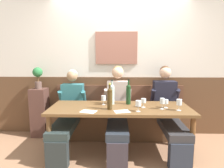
% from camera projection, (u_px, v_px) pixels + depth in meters
% --- Properties ---
extents(ground_plane, '(6.80, 6.80, 0.02)m').
position_uv_depth(ground_plane, '(120.00, 161.00, 2.86)').
color(ground_plane, '#986D4F').
rests_on(ground_plane, ground).
extents(room_wall_back, '(6.80, 0.12, 2.80)m').
position_uv_depth(room_wall_back, '(120.00, 60.00, 3.73)').
color(room_wall_back, silver).
rests_on(room_wall_back, ground).
extents(wood_wainscot_panel, '(6.80, 0.03, 1.09)m').
position_uv_depth(wood_wainscot_panel, '(119.00, 105.00, 3.80)').
color(wood_wainscot_panel, brown).
rests_on(wood_wainscot_panel, ground).
extents(wall_bench, '(2.37, 0.42, 0.94)m').
position_uv_depth(wall_bench, '(119.00, 122.00, 3.63)').
color(wall_bench, brown).
rests_on(wall_bench, ground).
extents(dining_table, '(2.07, 0.77, 0.74)m').
position_uv_depth(dining_table, '(120.00, 113.00, 2.94)').
color(dining_table, brown).
rests_on(dining_table, ground).
extents(person_center_right_seat, '(0.49, 1.18, 1.25)m').
position_uv_depth(person_center_right_seat, '(69.00, 110.00, 3.26)').
color(person_center_right_seat, '#272F30').
rests_on(person_center_right_seat, ground).
extents(person_left_seat, '(0.47, 1.19, 1.32)m').
position_uv_depth(person_left_seat, '(118.00, 108.00, 3.25)').
color(person_left_seat, '#342F38').
rests_on(person_left_seat, ground).
extents(person_center_left_seat, '(0.49, 1.20, 1.32)m').
position_uv_depth(person_center_left_seat, '(168.00, 108.00, 3.24)').
color(person_center_left_seat, '#2A3241').
rests_on(person_center_left_seat, ground).
extents(wine_bottle_green_tall, '(0.08, 0.08, 0.38)m').
position_uv_depth(wine_bottle_green_tall, '(112.00, 94.00, 3.08)').
color(wine_bottle_green_tall, '#AECDC3').
rests_on(wine_bottle_green_tall, dining_table).
extents(wine_bottle_clear_water, '(0.07, 0.07, 0.40)m').
position_uv_depth(wine_bottle_clear_water, '(128.00, 94.00, 3.08)').
color(wine_bottle_clear_water, '#193B1B').
rests_on(wine_bottle_clear_water, dining_table).
extents(wine_bottle_amber_mid, '(0.07, 0.07, 0.38)m').
position_uv_depth(wine_bottle_amber_mid, '(110.00, 98.00, 2.78)').
color(wine_bottle_amber_mid, '#422F14').
rests_on(wine_bottle_amber_mid, dining_table).
extents(wine_glass_right_end, '(0.07, 0.07, 0.16)m').
position_uv_depth(wine_glass_right_end, '(162.00, 101.00, 2.80)').
color(wine_glass_right_end, silver).
rests_on(wine_glass_right_end, dining_table).
extents(wine_glass_mid_left, '(0.07, 0.07, 0.13)m').
position_uv_depth(wine_glass_mid_left, '(143.00, 101.00, 2.89)').
color(wine_glass_mid_left, silver).
rests_on(wine_glass_mid_left, dining_table).
extents(wine_glass_by_bottle, '(0.07, 0.07, 0.14)m').
position_uv_depth(wine_glass_by_bottle, '(104.00, 99.00, 3.04)').
color(wine_glass_by_bottle, silver).
rests_on(wine_glass_by_bottle, dining_table).
extents(wine_glass_center_front, '(0.07, 0.07, 0.16)m').
position_uv_depth(wine_glass_center_front, '(179.00, 102.00, 2.73)').
color(wine_glass_center_front, silver).
rests_on(wine_glass_center_front, dining_table).
extents(wine_glass_near_bucket, '(0.07, 0.07, 0.12)m').
position_uv_depth(wine_glass_near_bucket, '(166.00, 102.00, 2.88)').
color(wine_glass_near_bucket, silver).
rests_on(wine_glass_near_bucket, dining_table).
extents(wine_glass_left_end, '(0.08, 0.08, 0.15)m').
position_uv_depth(wine_glass_left_end, '(138.00, 104.00, 2.68)').
color(wine_glass_left_end, silver).
rests_on(wine_glass_left_end, dining_table).
extents(tasting_sheet_left_guest, '(0.24, 0.20, 0.00)m').
position_uv_depth(tasting_sheet_left_guest, '(122.00, 111.00, 2.70)').
color(tasting_sheet_left_guest, white).
rests_on(tasting_sheet_left_guest, dining_table).
extents(tasting_sheet_right_guest, '(0.24, 0.21, 0.00)m').
position_uv_depth(tasting_sheet_right_guest, '(88.00, 111.00, 2.69)').
color(tasting_sheet_right_guest, white).
rests_on(tasting_sheet_right_guest, dining_table).
extents(corner_pedestal, '(0.28, 0.28, 0.89)m').
position_uv_depth(corner_pedestal, '(40.00, 112.00, 3.69)').
color(corner_pedestal, brown).
rests_on(corner_pedestal, ground).
extents(potted_plant, '(0.18, 0.18, 0.39)m').
position_uv_depth(potted_plant, '(38.00, 75.00, 3.58)').
color(potted_plant, brown).
rests_on(potted_plant, corner_pedestal).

